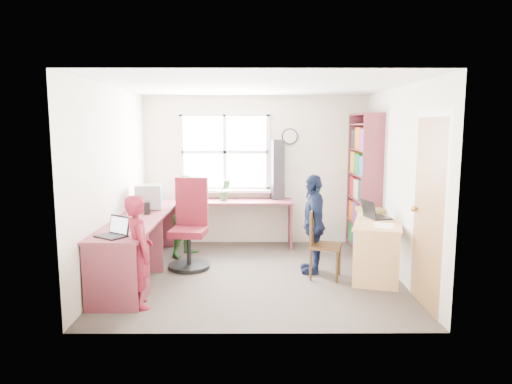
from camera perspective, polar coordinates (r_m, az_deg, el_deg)
room at (r=5.84m, az=0.11°, el=1.41°), size 3.64×3.44×2.44m
l_desk at (r=5.76m, az=-13.19°, el=-6.63°), size 2.38×2.95×0.75m
right_desk at (r=6.09m, az=14.98°, el=-5.28°), size 0.90×1.35×0.71m
bookshelf at (r=7.15m, az=13.32°, el=0.68°), size 0.30×1.02×2.10m
swivel_chair at (r=6.29m, az=-8.25°, el=-4.63°), size 0.62×0.62×1.21m
wooden_chair at (r=5.85m, az=8.06°, el=-6.08°), size 0.47×0.47×0.87m
crt_monitor at (r=6.59m, az=-13.28°, el=-0.60°), size 0.40×0.37×0.35m
laptop_left at (r=5.09m, az=-17.28°, el=-4.75°), size 0.40×0.38×0.21m
laptop_right at (r=6.20m, az=14.52°, el=-2.67°), size 0.36×0.41×0.24m
speaker_a at (r=6.24m, az=-13.50°, el=-1.97°), size 0.10×0.10×0.16m
speaker_b at (r=6.80m, az=-12.72°, el=-1.12°), size 0.10×0.10×0.16m
cd_tower at (r=7.29m, az=2.67°, el=2.81°), size 0.23×0.22×0.95m
game_box at (r=6.60m, az=14.24°, el=-2.21°), size 0.42×0.42×0.07m
paper_a at (r=5.64m, az=-15.40°, el=-3.91°), size 0.29×0.34×0.00m
paper_b at (r=5.76m, az=15.75°, el=-4.07°), size 0.30×0.37×0.00m
potted_plant at (r=7.19m, az=-3.92°, el=0.22°), size 0.20×0.18×0.33m
person_red at (r=4.99m, az=-14.42°, el=-7.21°), size 0.45×0.52×1.20m
person_green at (r=6.83m, az=-8.40°, el=-2.94°), size 0.70×0.74×1.20m
person_navy at (r=6.02m, az=7.18°, el=-3.96°), size 0.34×0.77×1.30m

